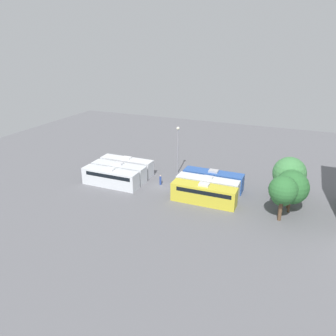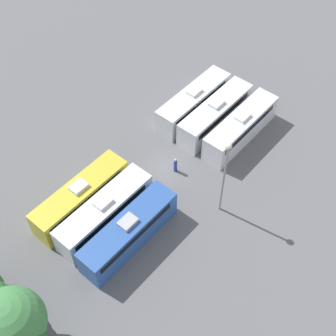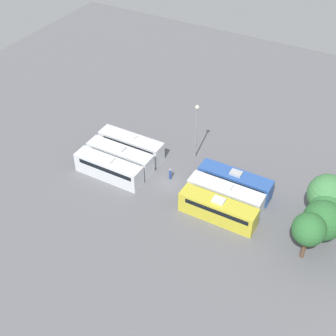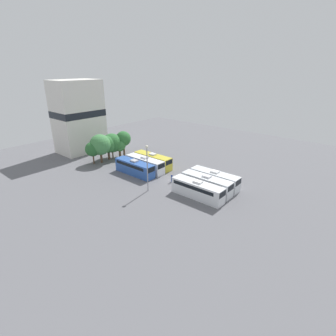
{
  "view_description": "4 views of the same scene",
  "coord_description": "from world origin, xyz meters",
  "px_view_note": "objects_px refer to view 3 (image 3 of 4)",
  "views": [
    {
      "loc": [
        48.48,
        21.83,
        24.2
      ],
      "look_at": [
        -1.51,
        0.73,
        3.14
      ],
      "focal_mm": 35.0,
      "sensor_mm": 36.0,
      "label": 1
    },
    {
      "loc": [
        -20.0,
        23.18,
        37.65
      ],
      "look_at": [
        -0.83,
        0.7,
        1.5
      ],
      "focal_mm": 50.0,
      "sensor_mm": 36.0,
      "label": 2
    },
    {
      "loc": [
        44.18,
        24.34,
        44.76
      ],
      "look_at": [
        -0.22,
        -0.49,
        2.45
      ],
      "focal_mm": 50.0,
      "sensor_mm": 36.0,
      "label": 3
    },
    {
      "loc": [
        -39.92,
        -32.94,
        23.03
      ],
      "look_at": [
        -0.69,
        0.71,
        2.83
      ],
      "focal_mm": 28.0,
      "sensor_mm": 36.0,
      "label": 4
    }
  ],
  "objects_px": {
    "light_pole": "(196,124)",
    "tree_0": "(335,191)",
    "tree_1": "(328,194)",
    "tree_5": "(309,230)",
    "bus_4": "(226,195)",
    "bus_1": "(120,157)",
    "bus_2": "(109,168)",
    "worker_person": "(170,174)",
    "bus_0": "(131,145)",
    "tree_2": "(326,213)",
    "bus_5": "(218,209)",
    "tree_3": "(324,220)",
    "tree_4": "(310,230)",
    "bus_3": "(235,182)"
  },
  "relations": [
    {
      "from": "bus_2",
      "to": "tree_2",
      "type": "xyz_separation_m",
      "value": [
        -3.57,
        29.87,
        2.39
      ]
    },
    {
      "from": "bus_5",
      "to": "tree_0",
      "type": "distance_m",
      "value": 15.21
    },
    {
      "from": "bus_1",
      "to": "worker_person",
      "type": "height_order",
      "value": "bus_1"
    },
    {
      "from": "bus_4",
      "to": "tree_5",
      "type": "height_order",
      "value": "tree_5"
    },
    {
      "from": "bus_1",
      "to": "bus_3",
      "type": "bearing_deg",
      "value": 100.36
    },
    {
      "from": "bus_0",
      "to": "bus_2",
      "type": "xyz_separation_m",
      "value": [
        6.29,
        0.19,
        0.0
      ]
    },
    {
      "from": "tree_4",
      "to": "tree_5",
      "type": "distance_m",
      "value": 2.12
    },
    {
      "from": "bus_4",
      "to": "tree_3",
      "type": "height_order",
      "value": "tree_3"
    },
    {
      "from": "bus_4",
      "to": "bus_1",
      "type": "bearing_deg",
      "value": -90.05
    },
    {
      "from": "bus_0",
      "to": "bus_5",
      "type": "xyz_separation_m",
      "value": [
        6.23,
        17.43,
        0.0
      ]
    },
    {
      "from": "bus_1",
      "to": "tree_5",
      "type": "height_order",
      "value": "tree_5"
    },
    {
      "from": "light_pole",
      "to": "tree_3",
      "type": "height_order",
      "value": "light_pole"
    },
    {
      "from": "bus_0",
      "to": "bus_4",
      "type": "bearing_deg",
      "value": 79.21
    },
    {
      "from": "light_pole",
      "to": "tree_2",
      "type": "bearing_deg",
      "value": 72.35
    },
    {
      "from": "bus_2",
      "to": "bus_4",
      "type": "relative_size",
      "value": 1.0
    },
    {
      "from": "light_pole",
      "to": "tree_4",
      "type": "relative_size",
      "value": 1.85
    },
    {
      "from": "bus_1",
      "to": "light_pole",
      "type": "distance_m",
      "value": 12.27
    },
    {
      "from": "bus_3",
      "to": "bus_4",
      "type": "bearing_deg",
      "value": -1.6
    },
    {
      "from": "bus_2",
      "to": "tree_4",
      "type": "xyz_separation_m",
      "value": [
        -0.67,
        28.86,
        1.65
      ]
    },
    {
      "from": "bus_3",
      "to": "tree_4",
      "type": "height_order",
      "value": "tree_4"
    },
    {
      "from": "bus_3",
      "to": "tree_1",
      "type": "relative_size",
      "value": 1.43
    },
    {
      "from": "bus_0",
      "to": "tree_2",
      "type": "relative_size",
      "value": 1.65
    },
    {
      "from": "light_pole",
      "to": "tree_0",
      "type": "bearing_deg",
      "value": 84.62
    },
    {
      "from": "bus_4",
      "to": "worker_person",
      "type": "distance_m",
      "value": 9.16
    },
    {
      "from": "bus_2",
      "to": "tree_3",
      "type": "height_order",
      "value": "tree_3"
    },
    {
      "from": "bus_1",
      "to": "tree_2",
      "type": "relative_size",
      "value": 1.65
    },
    {
      "from": "bus_5",
      "to": "bus_0",
      "type": "bearing_deg",
      "value": -109.67
    },
    {
      "from": "tree_0",
      "to": "tree_2",
      "type": "height_order",
      "value": "tree_2"
    },
    {
      "from": "tree_3",
      "to": "tree_1",
      "type": "bearing_deg",
      "value": -170.89
    },
    {
      "from": "bus_5",
      "to": "tree_4",
      "type": "xyz_separation_m",
      "value": [
        -0.61,
        11.62,
        1.65
      ]
    },
    {
      "from": "bus_2",
      "to": "worker_person",
      "type": "xyz_separation_m",
      "value": [
        -3.99,
        7.93,
        -0.83
      ]
    },
    {
      "from": "tree_2",
      "to": "tree_3",
      "type": "height_order",
      "value": "tree_3"
    },
    {
      "from": "tree_0",
      "to": "bus_3",
      "type": "bearing_deg",
      "value": -80.5
    },
    {
      "from": "bus_4",
      "to": "tree_1",
      "type": "xyz_separation_m",
      "value": [
        -3.35,
        12.29,
        2.99
      ]
    },
    {
      "from": "tree_2",
      "to": "tree_1",
      "type": "bearing_deg",
      "value": -168.34
    },
    {
      "from": "light_pole",
      "to": "tree_0",
      "type": "height_order",
      "value": "light_pole"
    },
    {
      "from": "bus_5",
      "to": "tree_3",
      "type": "bearing_deg",
      "value": 99.71
    },
    {
      "from": "worker_person",
      "to": "tree_4",
      "type": "xyz_separation_m",
      "value": [
        3.32,
        20.93,
        2.48
      ]
    },
    {
      "from": "bus_1",
      "to": "tree_3",
      "type": "distance_m",
      "value": 30.1
    },
    {
      "from": "tree_4",
      "to": "tree_5",
      "type": "height_order",
      "value": "tree_5"
    },
    {
      "from": "bus_5",
      "to": "tree_4",
      "type": "distance_m",
      "value": 11.75
    },
    {
      "from": "bus_5",
      "to": "tree_1",
      "type": "relative_size",
      "value": 1.43
    },
    {
      "from": "tree_1",
      "to": "tree_3",
      "type": "distance_m",
      "value": 4.22
    },
    {
      "from": "bus_3",
      "to": "tree_2",
      "type": "distance_m",
      "value": 13.25
    },
    {
      "from": "bus_1",
      "to": "bus_2",
      "type": "height_order",
      "value": "same"
    },
    {
      "from": "light_pole",
      "to": "tree_5",
      "type": "distance_m",
      "value": 23.05
    },
    {
      "from": "worker_person",
      "to": "tree_5",
      "type": "relative_size",
      "value": 0.26
    },
    {
      "from": "bus_4",
      "to": "light_pole",
      "type": "xyz_separation_m",
      "value": [
        -7.26,
        -8.21,
        4.5
      ]
    },
    {
      "from": "tree_1",
      "to": "tree_5",
      "type": "relative_size",
      "value": 1.06
    },
    {
      "from": "bus_3",
      "to": "bus_5",
      "type": "relative_size",
      "value": 1.0
    }
  ]
}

